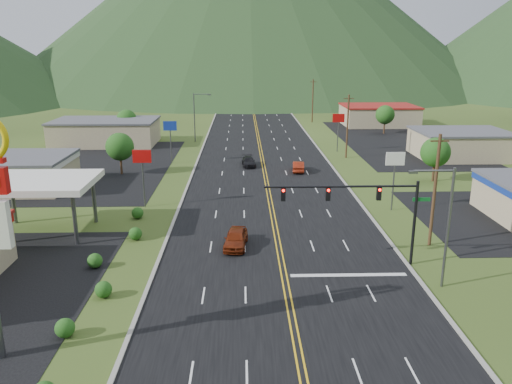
{
  "coord_description": "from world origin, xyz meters",
  "views": [
    {
      "loc": [
        -3.15,
        -23.05,
        16.91
      ],
      "look_at": [
        -1.95,
        19.92,
        4.5
      ],
      "focal_mm": 35.0,
      "sensor_mm": 36.0,
      "label": 1
    }
  ],
  "objects_px": {
    "streetlight_east": "(445,220)",
    "streetlight_west": "(196,114)",
    "car_dark_mid": "(249,162)",
    "car_red_near": "(236,239)",
    "gas_canopy": "(39,184)",
    "car_red_far": "(298,167)",
    "traffic_signal": "(366,202)"
  },
  "relations": [
    {
      "from": "car_red_near",
      "to": "traffic_signal",
      "type": "bearing_deg",
      "value": -15.42
    },
    {
      "from": "streetlight_east",
      "to": "car_red_far",
      "type": "height_order",
      "value": "streetlight_east"
    },
    {
      "from": "streetlight_west",
      "to": "streetlight_east",
      "type": "bearing_deg",
      "value": -69.14
    },
    {
      "from": "traffic_signal",
      "to": "car_dark_mid",
      "type": "distance_m",
      "value": 36.74
    },
    {
      "from": "traffic_signal",
      "to": "car_red_near",
      "type": "bearing_deg",
      "value": 158.83
    },
    {
      "from": "streetlight_east",
      "to": "car_red_far",
      "type": "relative_size",
      "value": 2.02
    },
    {
      "from": "traffic_signal",
      "to": "streetlight_east",
      "type": "height_order",
      "value": "streetlight_east"
    },
    {
      "from": "car_red_near",
      "to": "car_red_far",
      "type": "relative_size",
      "value": 1.05
    },
    {
      "from": "streetlight_west",
      "to": "gas_canopy",
      "type": "xyz_separation_m",
      "value": [
        -10.32,
        -48.0,
        -0.31
      ]
    },
    {
      "from": "streetlight_east",
      "to": "streetlight_west",
      "type": "height_order",
      "value": "same"
    },
    {
      "from": "gas_canopy",
      "to": "car_red_far",
      "type": "distance_m",
      "value": 36.1
    },
    {
      "from": "streetlight_east",
      "to": "traffic_signal",
      "type": "bearing_deg",
      "value": 139.61
    },
    {
      "from": "gas_canopy",
      "to": "car_red_far",
      "type": "relative_size",
      "value": 2.24
    },
    {
      "from": "traffic_signal",
      "to": "car_red_near",
      "type": "height_order",
      "value": "traffic_signal"
    },
    {
      "from": "traffic_signal",
      "to": "gas_canopy",
      "type": "distance_m",
      "value": 29.59
    },
    {
      "from": "streetlight_east",
      "to": "car_dark_mid",
      "type": "bearing_deg",
      "value": 108.79
    },
    {
      "from": "car_red_far",
      "to": "car_red_near",
      "type": "bearing_deg",
      "value": 78.28
    },
    {
      "from": "traffic_signal",
      "to": "streetlight_west",
      "type": "relative_size",
      "value": 1.46
    },
    {
      "from": "gas_canopy",
      "to": "car_red_far",
      "type": "xyz_separation_m",
      "value": [
        26.81,
        23.82,
        -4.14
      ]
    },
    {
      "from": "traffic_signal",
      "to": "streetlight_east",
      "type": "distance_m",
      "value": 6.17
    },
    {
      "from": "traffic_signal",
      "to": "car_dark_mid",
      "type": "relative_size",
      "value": 2.9
    },
    {
      "from": "traffic_signal",
      "to": "car_red_far",
      "type": "xyz_separation_m",
      "value": [
        -1.68,
        31.83,
        -4.6
      ]
    },
    {
      "from": "streetlight_east",
      "to": "gas_canopy",
      "type": "xyz_separation_m",
      "value": [
        -33.18,
        12.0,
        -0.31
      ]
    },
    {
      "from": "traffic_signal",
      "to": "streetlight_west",
      "type": "bearing_deg",
      "value": 107.97
    },
    {
      "from": "car_red_near",
      "to": "car_red_far",
      "type": "height_order",
      "value": "car_red_near"
    },
    {
      "from": "car_red_near",
      "to": "car_dark_mid",
      "type": "bearing_deg",
      "value": 92.9
    },
    {
      "from": "car_red_near",
      "to": "car_red_far",
      "type": "distance_m",
      "value": 29.15
    },
    {
      "from": "gas_canopy",
      "to": "car_red_far",
      "type": "height_order",
      "value": "gas_canopy"
    },
    {
      "from": "streetlight_west",
      "to": "gas_canopy",
      "type": "height_order",
      "value": "streetlight_west"
    },
    {
      "from": "streetlight_west",
      "to": "car_red_near",
      "type": "xyz_separation_m",
      "value": [
        7.9,
        -52.03,
        -4.38
      ]
    },
    {
      "from": "gas_canopy",
      "to": "car_red_near",
      "type": "bearing_deg",
      "value": -12.48
    },
    {
      "from": "streetlight_east",
      "to": "car_dark_mid",
      "type": "distance_m",
      "value": 41.84
    }
  ]
}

